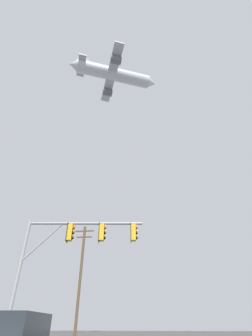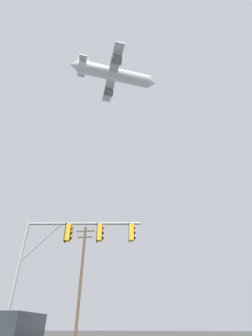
% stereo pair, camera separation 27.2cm
% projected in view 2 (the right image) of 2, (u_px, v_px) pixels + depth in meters
% --- Properties ---
extents(signal_pole_near, '(6.45, 1.00, 6.31)m').
position_uv_depth(signal_pole_near, '(69.00, 246.00, 12.99)').
color(signal_pole_near, gray).
rests_on(signal_pole_near, ground).
extents(utility_pole, '(2.20, 0.28, 10.96)m').
position_uv_depth(utility_pole, '(81.00, 275.00, 25.37)').
color(utility_pole, brown).
rests_on(utility_pole, ground).
extents(airplane, '(21.24, 16.41, 5.97)m').
position_uv_depth(airplane, '(114.00, 75.00, 59.23)').
color(airplane, '#B7BCC6').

